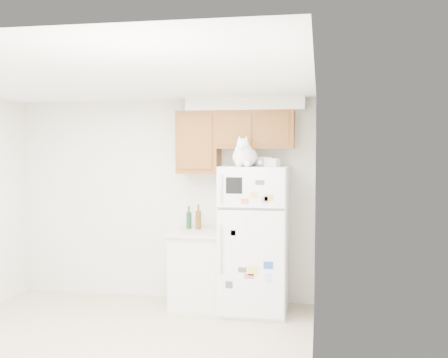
% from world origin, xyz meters
% --- Properties ---
extents(ground_plane, '(3.80, 4.00, 0.01)m').
position_xyz_m(ground_plane, '(0.00, 0.00, -0.01)').
color(ground_plane, '#C2B095').
extents(room_shell, '(3.84, 4.04, 2.52)m').
position_xyz_m(room_shell, '(0.12, 0.24, 1.67)').
color(room_shell, silver).
rests_on(room_shell, ground_plane).
extents(refrigerator, '(0.76, 0.78, 1.70)m').
position_xyz_m(refrigerator, '(1.21, 1.61, 0.85)').
color(refrigerator, white).
rests_on(refrigerator, ground_plane).
extents(base_counter, '(0.64, 0.64, 0.92)m').
position_xyz_m(base_counter, '(0.52, 1.68, 0.46)').
color(base_counter, white).
rests_on(base_counter, ground_plane).
extents(cat, '(0.33, 0.49, 0.35)m').
position_xyz_m(cat, '(1.12, 1.43, 1.83)').
color(cat, white).
rests_on(cat, refrigerator).
extents(storage_box_back, '(0.19, 0.14, 0.10)m').
position_xyz_m(storage_box_back, '(1.31, 1.76, 1.75)').
color(storage_box_back, white).
rests_on(storage_box_back, refrigerator).
extents(storage_box_front, '(0.18, 0.15, 0.09)m').
position_xyz_m(storage_box_front, '(1.42, 1.54, 1.74)').
color(storage_box_front, white).
rests_on(storage_box_front, refrigerator).
extents(bottle_green, '(0.06, 0.06, 0.28)m').
position_xyz_m(bottle_green, '(0.38, 1.81, 1.06)').
color(bottle_green, '#19381E').
rests_on(bottle_green, base_counter).
extents(bottle_amber, '(0.07, 0.07, 0.30)m').
position_xyz_m(bottle_amber, '(0.50, 1.79, 1.07)').
color(bottle_amber, '#593814').
rests_on(bottle_amber, base_counter).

